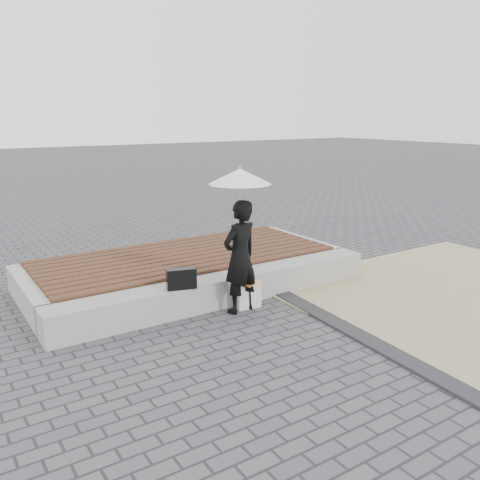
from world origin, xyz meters
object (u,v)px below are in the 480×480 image
woman (240,257)px  handbag (181,279)px  canvas_tote (248,295)px  seating_ledge (224,289)px  parasol (240,176)px

woman → handbag: bearing=-29.7°
woman → handbag: (-0.76, 0.24, -0.23)m
woman → canvas_tote: bearing=-177.5°
seating_ledge → canvas_tote: bearing=-64.4°
seating_ledge → canvas_tote: size_ratio=13.64×
parasol → canvas_tote: bearing=14.8°
canvas_tote → seating_ledge: bearing=120.9°
woman → canvas_tote: woman is taller
woman → handbag: woman is taller
handbag → woman: bearing=-1.4°
parasol → handbag: size_ratio=2.69×
parasol → handbag: parasol is taller
seating_ledge → canvas_tote: seating_ledge is taller
seating_ledge → parasol: 1.69m
canvas_tote → woman: bearing=-159.9°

